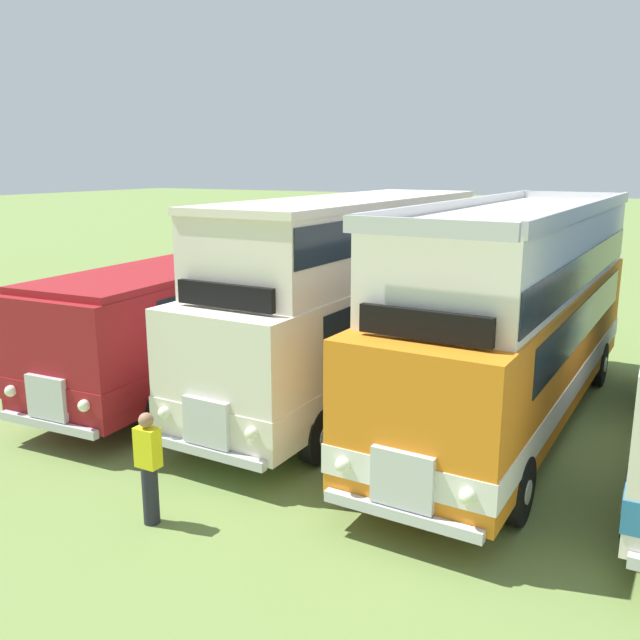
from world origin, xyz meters
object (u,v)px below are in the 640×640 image
bus_second_in_row (351,290)px  bus_third_in_row (518,310)px  marshal_person (149,467)px  bus_first_in_row (216,306)px

bus_second_in_row → bus_third_in_row: bus_third_in_row is taller
bus_second_in_row → marshal_person: bus_second_in_row is taller
bus_first_in_row → bus_third_in_row: size_ratio=0.99×
bus_second_in_row → marshal_person: (-0.08, -6.51, -1.58)m
bus_first_in_row → marshal_person: size_ratio=6.33×
bus_second_in_row → bus_first_in_row: bearing=-177.6°
bus_first_in_row → bus_second_in_row: bus_second_in_row is taller
bus_first_in_row → bus_third_in_row: 7.32m
bus_second_in_row → bus_third_in_row: (3.64, 0.08, -0.11)m
bus_first_in_row → marshal_person: bus_first_in_row is taller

